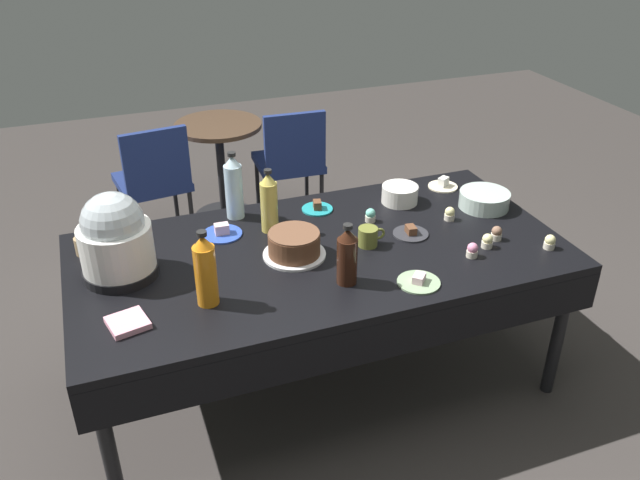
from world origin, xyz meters
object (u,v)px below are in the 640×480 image
(slow_cooker, at_px, (115,239))
(cupcake_lemon, at_px, (472,250))
(maroon_chair_left, at_px, (154,177))
(cupcake_mint, at_px, (550,242))
(glass_salad_bowl, at_px, (484,200))
(round_cafe_table, at_px, (220,154))
(dessert_plate_teal, at_px, (317,208))
(dessert_plate_sage, at_px, (419,281))
(dessert_plate_cobalt, at_px, (222,232))
(ceramic_snack_bowl, at_px, (400,194))
(soda_bottle_orange_juice, at_px, (205,271))
(cupcake_rose, at_px, (497,233))
(coffee_mug_olive, at_px, (368,237))
(dessert_plate_cream, at_px, (443,185))
(coffee_mug_tan, at_px, (85,245))
(cupcake_cocoa, at_px, (370,215))
(soda_bottle_ginger_ale, at_px, (269,203))
(maroon_chair_right, at_px, (291,158))
(frosted_layer_cake, at_px, (294,245))
(soda_bottle_cola, at_px, (347,256))
(cupcake_vanilla, at_px, (487,241))
(dessert_plate_charcoal, at_px, (411,233))
(potluck_table, at_px, (320,261))
(cupcake_berry, at_px, (450,214))
(soda_bottle_water, at_px, (234,187))

(slow_cooker, xyz_separation_m, cupcake_lemon, (1.47, -0.38, -0.14))
(maroon_chair_left, bearing_deg, cupcake_mint, -52.99)
(glass_salad_bowl, bearing_deg, round_cafe_table, 118.78)
(cupcake_lemon, bearing_deg, dessert_plate_teal, 126.10)
(dessert_plate_sage, bearing_deg, dessert_plate_cobalt, 134.39)
(dessert_plate_sage, xyz_separation_m, dessert_plate_teal, (-0.16, 0.77, 0.00))
(ceramic_snack_bowl, xyz_separation_m, round_cafe_table, (-0.60, 1.58, -0.30))
(ceramic_snack_bowl, xyz_separation_m, soda_bottle_orange_juice, (-1.10, -0.54, 0.10))
(cupcake_rose, bearing_deg, ceramic_snack_bowl, 116.10)
(dessert_plate_cobalt, height_order, cupcake_lemon, cupcake_lemon)
(glass_salad_bowl, relative_size, coffee_mug_olive, 1.94)
(dessert_plate_cream, distance_m, coffee_mug_tan, 1.84)
(soda_bottle_orange_juice, distance_m, maroon_chair_left, 1.94)
(cupcake_cocoa, bearing_deg, round_cafe_table, 102.28)
(cupcake_cocoa, relative_size, coffee_mug_tan, 0.58)
(soda_bottle_ginger_ale, distance_m, maroon_chair_right, 1.57)
(frosted_layer_cake, relative_size, ceramic_snack_bowl, 1.52)
(soda_bottle_cola, distance_m, soda_bottle_ginger_ale, 0.57)
(coffee_mug_olive, bearing_deg, slow_cooker, 172.97)
(glass_salad_bowl, relative_size, soda_bottle_orange_juice, 0.78)
(maroon_chair_left, bearing_deg, glass_salad_bowl, -46.61)
(slow_cooker, bearing_deg, cupcake_vanilla, -12.10)
(glass_salad_bowl, relative_size, dessert_plate_charcoal, 1.51)
(coffee_mug_tan, bearing_deg, cupcake_rose, -16.41)
(round_cafe_table, bearing_deg, glass_salad_bowl, -61.22)
(potluck_table, height_order, cupcake_berry, cupcake_berry)
(dessert_plate_cream, height_order, cupcake_mint, cupcake_mint)
(cupcake_rose, xyz_separation_m, soda_bottle_water, (-1.07, 0.64, 0.13))
(potluck_table, height_order, coffee_mug_tan, coffee_mug_tan)
(cupcake_lemon, height_order, cupcake_mint, same)
(dessert_plate_teal, relative_size, soda_bottle_orange_juice, 0.48)
(ceramic_snack_bowl, xyz_separation_m, cupcake_cocoa, (-0.22, -0.14, -0.01))
(ceramic_snack_bowl, relative_size, dessert_plate_sage, 1.03)
(dessert_plate_charcoal, height_order, maroon_chair_right, maroon_chair_right)
(dessert_plate_cobalt, xyz_separation_m, cupcake_cocoa, (0.71, -0.12, 0.02))
(glass_salad_bowl, xyz_separation_m, ceramic_snack_bowl, (-0.38, 0.20, 0.00))
(dessert_plate_charcoal, relative_size, soda_bottle_water, 0.49)
(coffee_mug_tan, bearing_deg, round_cafe_table, 58.85)
(soda_bottle_ginger_ale, bearing_deg, coffee_mug_tan, 174.64)
(dessert_plate_cobalt, relative_size, cupcake_rose, 2.78)
(potluck_table, distance_m, slow_cooker, 0.90)
(glass_salad_bowl, bearing_deg, coffee_mug_olive, -167.96)
(glass_salad_bowl, relative_size, cupcake_cocoa, 3.72)
(maroon_chair_right, bearing_deg, potluck_table, -103.42)
(ceramic_snack_bowl, xyz_separation_m, cupcake_rose, (0.25, -0.50, -0.01))
(frosted_layer_cake, relative_size, cupcake_lemon, 4.15)
(dessert_plate_teal, xyz_separation_m, soda_bottle_cola, (-0.11, -0.66, 0.11))
(cupcake_lemon, distance_m, cupcake_berry, 0.35)
(slow_cooker, relative_size, round_cafe_table, 0.52)
(coffee_mug_olive, bearing_deg, cupcake_rose, -15.27)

